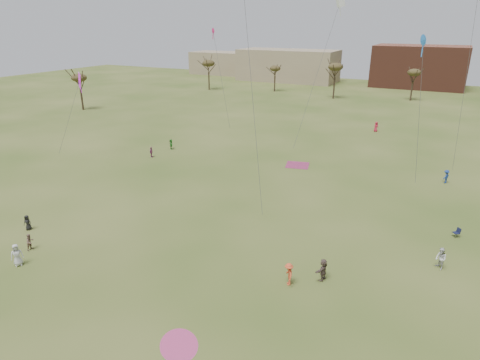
% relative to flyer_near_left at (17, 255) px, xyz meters
% --- Properties ---
extents(ground, '(260.00, 260.00, 0.00)m').
position_rel_flyer_near_left_xyz_m(ground, '(13.69, 0.54, -0.94)').
color(ground, '#344D18').
rests_on(ground, ground).
extents(flyer_near_left, '(1.02, 1.10, 1.89)m').
position_rel_flyer_near_left_xyz_m(flyer_near_left, '(0.00, 0.00, 0.00)').
color(flyer_near_left, silver).
rests_on(flyer_near_left, ground).
extents(spectator_fore_b, '(0.60, 0.75, 1.48)m').
position_rel_flyer_near_left_xyz_m(spectator_fore_b, '(-1.26, 2.13, -0.20)').
color(spectator_fore_b, '#7C5E4F').
rests_on(spectator_fore_b, ground).
extents(spectator_fore_c, '(0.83, 1.72, 1.78)m').
position_rel_flyer_near_left_xyz_m(spectator_fore_c, '(22.44, 9.24, -0.05)').
color(spectator_fore_c, brown).
rests_on(spectator_fore_c, ground).
extents(flyer_mid_a, '(0.84, 0.69, 1.49)m').
position_rel_flyer_near_left_xyz_m(flyer_mid_a, '(-4.69, 4.48, -0.20)').
color(flyer_mid_a, black).
rests_on(flyer_mid_a, ground).
extents(flyer_mid_b, '(1.15, 1.32, 1.77)m').
position_rel_flyer_near_left_xyz_m(flyer_mid_b, '(20.34, 7.50, -0.06)').
color(flyer_mid_b, '#E0502A').
rests_on(flyer_mid_b, ground).
extents(spectator_mid_d, '(0.62, 0.97, 1.53)m').
position_rel_flyer_near_left_xyz_m(spectator_mid_d, '(-8.60, 27.76, -0.18)').
color(spectator_mid_d, '#9A4076').
rests_on(spectator_mid_d, ground).
extents(spectator_mid_e, '(1.10, 1.13, 1.84)m').
position_rel_flyer_near_left_xyz_m(spectator_mid_e, '(30.29, 14.95, -0.03)').
color(spectator_mid_e, silver).
rests_on(spectator_mid_e, ground).
extents(flyer_far_a, '(1.26, 1.42, 1.56)m').
position_rel_flyer_near_left_xyz_m(flyer_far_a, '(-8.49, 32.44, -0.16)').
color(flyer_far_a, '#2F822B').
rests_on(flyer_far_a, ground).
extents(flyer_far_b, '(1.01, 1.02, 1.78)m').
position_rel_flyer_near_left_xyz_m(flyer_far_b, '(17.71, 58.12, -0.05)').
color(flyer_far_b, '#C5213E').
rests_on(flyer_far_b, ground).
extents(flyer_far_c, '(1.01, 1.23, 1.66)m').
position_rel_flyer_near_left_xyz_m(flyer_far_c, '(29.90, 35.90, -0.11)').
color(flyer_far_c, navy).
rests_on(flyer_far_c, ground).
extents(blanket_plum, '(3.72, 3.72, 0.03)m').
position_rel_flyer_near_left_xyz_m(blanket_plum, '(11.56, 34.00, -0.94)').
color(blanket_plum, '#972E5A').
rests_on(blanket_plum, ground).
extents(camp_chair_right, '(0.74, 0.73, 0.87)m').
position_rel_flyer_near_left_xyz_m(camp_chair_right, '(31.36, 21.36, -0.68)').
color(camp_chair_right, '#121633').
rests_on(camp_chair_right, ground).
extents(kites_aloft, '(59.26, 57.79, 25.32)m').
position_rel_flyer_near_left_xyz_m(kites_aloft, '(15.12, 25.58, 17.71)').
color(kites_aloft, red).
rests_on(kites_aloft, ground).
extents(tree_line, '(117.44, 49.32, 8.91)m').
position_rel_flyer_near_left_xyz_m(tree_line, '(10.84, 79.66, 6.14)').
color(tree_line, '#3A2B1E').
rests_on(tree_line, ground).
extents(building_tan, '(32.00, 14.00, 10.00)m').
position_rel_flyer_near_left_xyz_m(building_tan, '(-21.31, 115.54, 4.06)').
color(building_tan, '#937F60').
rests_on(building_tan, ground).
extents(building_brick, '(26.00, 16.00, 12.00)m').
position_rel_flyer_near_left_xyz_m(building_brick, '(18.69, 120.54, 5.06)').
color(building_brick, brown).
rests_on(building_brick, ground).
extents(building_tan_west, '(20.00, 12.00, 8.00)m').
position_rel_flyer_near_left_xyz_m(building_tan_west, '(-51.31, 122.54, 3.06)').
color(building_tan_west, '#937F60').
rests_on(building_tan_west, ground).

